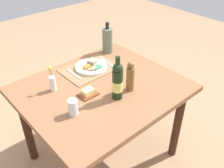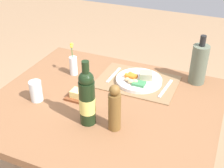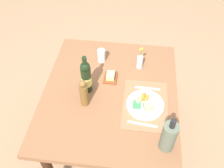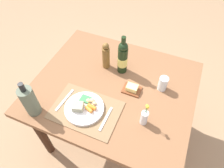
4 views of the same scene
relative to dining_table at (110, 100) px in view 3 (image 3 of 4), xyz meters
name	(u,v)px [view 3 (image 3 of 4)]	position (x,y,z in m)	size (l,w,h in m)	color
ground_plane	(111,142)	(0.00, 0.00, -0.66)	(8.00, 8.00, 0.00)	#A37D59
dining_table	(110,100)	(0.00, 0.00, 0.00)	(1.17, 1.00, 0.77)	brown
placemat	(145,105)	(-0.09, -0.27, 0.11)	(0.45, 0.32, 0.01)	olive
dinner_plate	(145,104)	(-0.10, -0.26, 0.13)	(0.27, 0.27, 0.06)	silver
fork	(142,124)	(-0.27, -0.25, 0.11)	(0.02, 0.20, 0.01)	silver
knife	(147,88)	(0.06, -0.28, 0.11)	(0.02, 0.19, 0.01)	silver
wine_bottle	(86,77)	(0.00, 0.17, 0.24)	(0.08, 0.08, 0.32)	black
water_tumbler	(101,56)	(0.33, 0.12, 0.15)	(0.06, 0.06, 0.11)	silver
butter_dish	(111,77)	(0.14, 0.01, 0.12)	(0.13, 0.10, 0.05)	brown
cooler_bottle	(169,137)	(-0.41, -0.40, 0.22)	(0.09, 0.09, 0.29)	#5C6551
flower_vase	(140,61)	(0.29, -0.20, 0.17)	(0.05, 0.05, 0.20)	silver
pepper_mill	(84,93)	(-0.13, 0.16, 0.22)	(0.06, 0.06, 0.23)	brown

